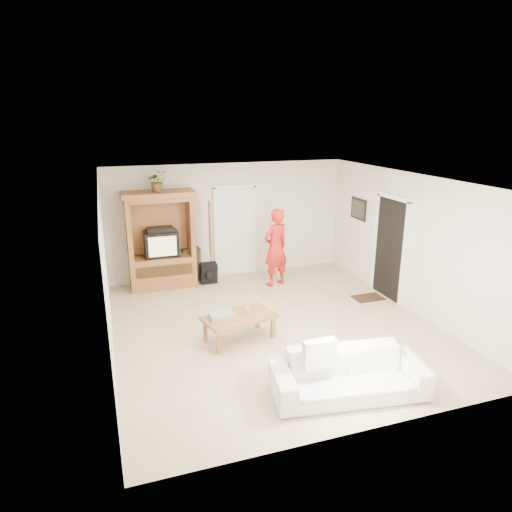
{
  "coord_description": "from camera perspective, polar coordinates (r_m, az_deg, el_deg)",
  "views": [
    {
      "loc": [
        -2.67,
        -6.93,
        3.59
      ],
      "look_at": [
        -0.14,
        0.6,
        1.15
      ],
      "focal_mm": 32.0,
      "sensor_mm": 36.0,
      "label": 1
    }
  ],
  "objects": [
    {
      "name": "man",
      "position": [
        9.91,
        2.47,
        1.05
      ],
      "size": [
        0.73,
        0.6,
        1.72
      ],
      "primitive_type": "imported",
      "rotation": [
        0.0,
        0.0,
        3.48
      ],
      "color": "red",
      "rests_on": "floor"
    },
    {
      "name": "wall_right",
      "position": [
        9.1,
        18.8,
        1.55
      ],
      "size": [
        0.0,
        6.0,
        6.0
      ],
      "primitive_type": "plane",
      "rotation": [
        1.57,
        0.0,
        -1.57
      ],
      "color": "silver",
      "rests_on": "floor"
    },
    {
      "name": "doormat",
      "position": [
        9.71,
        13.83,
        -5.09
      ],
      "size": [
        0.6,
        0.4,
        0.02
      ],
      "primitive_type": "cube",
      "color": "#382316",
      "rests_on": "floor"
    },
    {
      "name": "towel",
      "position": [
        7.51,
        -4.32,
        -7.47
      ],
      "size": [
        0.39,
        0.3,
        0.08
      ],
      "primitive_type": "cube",
      "rotation": [
        0.0,
        0.0,
        0.05
      ],
      "color": "#D5474B",
      "rests_on": "coffee_table"
    },
    {
      "name": "wall_back",
      "position": [
        10.54,
        -3.45,
        4.49
      ],
      "size": [
        5.5,
        0.0,
        5.5
      ],
      "primitive_type": "plane",
      "rotation": [
        1.57,
        0.0,
        0.0
      ],
      "color": "silver",
      "rests_on": "floor"
    },
    {
      "name": "armoire",
      "position": [
        10.02,
        -11.62,
        1.19
      ],
      "size": [
        1.82,
        1.14,
        2.1
      ],
      "color": "#94562E",
      "rests_on": "floor"
    },
    {
      "name": "coffee_table",
      "position": [
        7.62,
        -2.11,
        -7.85
      ],
      "size": [
        1.29,
        0.9,
        0.44
      ],
      "rotation": [
        0.0,
        0.0,
        0.24
      ],
      "color": "brown",
      "rests_on": "floor"
    },
    {
      "name": "wall_front",
      "position": [
        5.28,
        14.21,
        -9.21
      ],
      "size": [
        5.5,
        0.0,
        5.5
      ],
      "primitive_type": "plane",
      "rotation": [
        -1.57,
        0.0,
        0.0
      ],
      "color": "silver",
      "rests_on": "floor"
    },
    {
      "name": "backpack_black",
      "position": [
        10.24,
        -5.94,
        -2.19
      ],
      "size": [
        0.37,
        0.22,
        0.46
      ],
      "primitive_type": null,
      "rotation": [
        0.0,
        0.0,
        0.0
      ],
      "color": "black",
      "rests_on": "floor"
    },
    {
      "name": "ceiling",
      "position": [
        7.5,
        2.51,
        9.46
      ],
      "size": [
        6.0,
        6.0,
        0.0
      ],
      "primitive_type": "plane",
      "rotation": [
        3.14,
        0.0,
        0.0
      ],
      "color": "white",
      "rests_on": "floor"
    },
    {
      "name": "plant",
      "position": [
        9.71,
        -12.23,
        9.16
      ],
      "size": [
        0.43,
        0.38,
        0.44
      ],
      "primitive_type": "imported",
      "rotation": [
        0.0,
        0.0,
        0.11
      ],
      "color": "#4C7238",
      "rests_on": "armoire"
    },
    {
      "name": "backpack_olive",
      "position": [
        10.44,
        -8.15,
        -1.01
      ],
      "size": [
        0.43,
        0.33,
        0.76
      ],
      "primitive_type": null,
      "rotation": [
        0.0,
        0.0,
        0.08
      ],
      "color": "#47442B",
      "rests_on": "floor"
    },
    {
      "name": "candle",
      "position": [
        7.67,
        -1.08,
        -6.81
      ],
      "size": [
        0.08,
        0.08,
        0.1
      ],
      "primitive_type": "cylinder",
      "color": "tan",
      "rests_on": "coffee_table"
    },
    {
      "name": "wall_left",
      "position": [
        7.3,
        -18.23,
        -2.1
      ],
      "size": [
        0.0,
        6.0,
        6.0
      ],
      "primitive_type": "plane",
      "rotation": [
        1.57,
        0.0,
        1.57
      ],
      "color": "silver",
      "rests_on": "floor"
    },
    {
      "name": "floor",
      "position": [
        8.25,
        2.27,
        -8.73
      ],
      "size": [
        6.0,
        6.0,
        0.0
      ],
      "primitive_type": "plane",
      "color": "tan",
      "rests_on": "ground"
    },
    {
      "name": "sofa",
      "position": [
        6.39,
        11.55,
        -14.31
      ],
      "size": [
        2.15,
        1.1,
        0.6
      ],
      "primitive_type": "imported",
      "rotation": [
        0.0,
        0.0,
        -0.15
      ],
      "color": "silver",
      "rests_on": "floor"
    },
    {
      "name": "framed_picture",
      "position": [
        10.55,
        12.69,
        5.77
      ],
      "size": [
        0.03,
        0.6,
        0.48
      ],
      "primitive_type": "cube",
      "color": "black",
      "rests_on": "wall_right"
    },
    {
      "name": "doorway_right",
      "position": [
        9.62,
        16.4,
        0.86
      ],
      "size": [
        0.05,
        0.9,
        2.04
      ],
      "primitive_type": "cube",
      "color": "black",
      "rests_on": "floor"
    },
    {
      "name": "door_back",
      "position": [
        10.62,
        -2.6,
        3.04
      ],
      "size": [
        0.85,
        0.05,
        2.04
      ],
      "primitive_type": "cube",
      "color": "white",
      "rests_on": "floor"
    }
  ]
}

